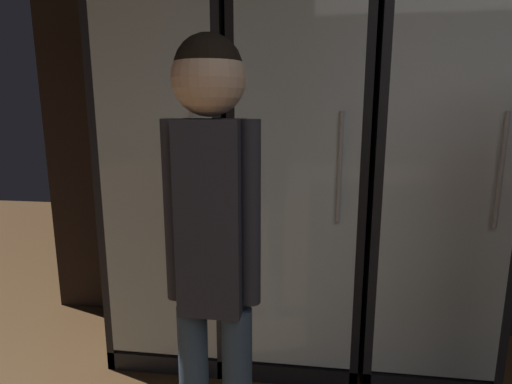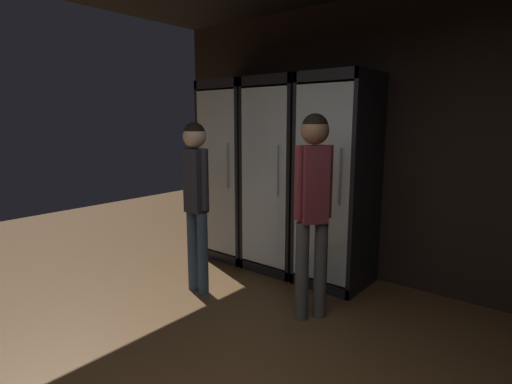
% 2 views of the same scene
% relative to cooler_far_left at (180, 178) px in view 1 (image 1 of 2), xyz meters
% --- Properties ---
extents(cooler_far_left, '(0.65, 0.66, 2.06)m').
position_rel_cooler_far_left_xyz_m(cooler_far_left, '(0.00, 0.00, 0.00)').
color(cooler_far_left, black).
rests_on(cooler_far_left, ground).
extents(cooler_left, '(0.65, 0.66, 2.06)m').
position_rel_cooler_far_left_xyz_m(cooler_left, '(0.68, -0.00, 0.01)').
color(cooler_left, black).
rests_on(cooler_left, ground).
extents(cooler_center, '(0.65, 0.66, 2.06)m').
position_rel_cooler_far_left_xyz_m(cooler_center, '(1.35, -0.00, 0.01)').
color(cooler_center, black).
rests_on(cooler_center, ground).
extents(shopper_near, '(0.30, 0.21, 1.60)m').
position_rel_cooler_far_left_xyz_m(shopper_near, '(0.45, -1.08, 0.01)').
color(shopper_near, '#384C66').
rests_on(shopper_near, ground).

